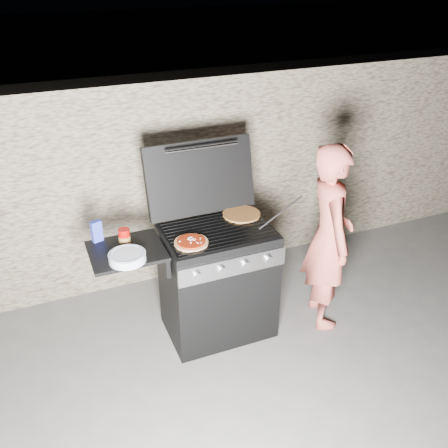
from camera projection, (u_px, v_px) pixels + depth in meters
name	position (u px, v px, depth m)	size (l,w,h in m)	color
ground	(218.00, 327.00, 4.05)	(50.00, 50.00, 0.00)	slate
stone_wall	(174.00, 178.00, 4.47)	(8.00, 0.35, 1.80)	gray
gas_grill	(187.00, 289.00, 3.75)	(1.34, 0.79, 0.91)	black
pizza_topped	(191.00, 242.00, 3.44)	(0.24, 0.24, 0.03)	#E4955F
pizza_plain	(241.00, 214.00, 3.81)	(0.29, 0.29, 0.02)	#C47C39
sauce_jar	(124.00, 237.00, 3.42)	(0.08, 0.08, 0.12)	#A30805
blue_carton	(97.00, 231.00, 3.46)	(0.07, 0.04, 0.15)	#2B38B3
plate_stack	(127.00, 257.00, 3.26)	(0.24, 0.24, 0.06)	silver
person	(329.00, 237.00, 3.82)	(0.55, 0.36, 1.52)	#D35C4D
tongs	(281.00, 211.00, 3.76)	(0.01, 0.01, 0.52)	black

